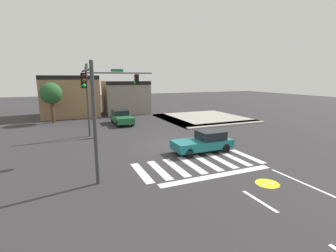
{
  "coord_description": "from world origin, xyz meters",
  "views": [
    {
      "loc": [
        -7.32,
        -16.74,
        5.12
      ],
      "look_at": [
        -0.12,
        0.02,
        1.52
      ],
      "focal_mm": 26.18,
      "sensor_mm": 36.0,
      "label": 1
    }
  ],
  "objects_px": {
    "traffic_signal_northwest": "(111,88)",
    "roadside_tree": "(51,94)",
    "traffic_signal_southwest": "(89,97)",
    "car_teal": "(204,142)",
    "car_green": "(121,117)"
  },
  "relations": [
    {
      "from": "roadside_tree",
      "to": "car_green",
      "type": "bearing_deg",
      "value": -27.24
    },
    {
      "from": "roadside_tree",
      "to": "car_teal",
      "type": "bearing_deg",
      "value": -58.68
    },
    {
      "from": "car_teal",
      "to": "roadside_tree",
      "type": "relative_size",
      "value": 0.91
    },
    {
      "from": "traffic_signal_southwest",
      "to": "car_teal",
      "type": "height_order",
      "value": "traffic_signal_southwest"
    },
    {
      "from": "traffic_signal_northwest",
      "to": "roadside_tree",
      "type": "height_order",
      "value": "traffic_signal_northwest"
    },
    {
      "from": "car_teal",
      "to": "roadside_tree",
      "type": "distance_m",
      "value": 19.51
    },
    {
      "from": "traffic_signal_northwest",
      "to": "roadside_tree",
      "type": "distance_m",
      "value": 9.92
    },
    {
      "from": "traffic_signal_southwest",
      "to": "traffic_signal_northwest",
      "type": "relative_size",
      "value": 0.97
    },
    {
      "from": "traffic_signal_southwest",
      "to": "traffic_signal_northwest",
      "type": "bearing_deg",
      "value": -17.55
    },
    {
      "from": "roadside_tree",
      "to": "traffic_signal_southwest",
      "type": "bearing_deg",
      "value": -81.72
    },
    {
      "from": "traffic_signal_northwest",
      "to": "car_teal",
      "type": "xyz_separation_m",
      "value": [
        4.88,
        -8.09,
        -3.47
      ]
    },
    {
      "from": "car_green",
      "to": "traffic_signal_northwest",
      "type": "bearing_deg",
      "value": -21.91
    },
    {
      "from": "car_teal",
      "to": "car_green",
      "type": "bearing_deg",
      "value": -77.05
    },
    {
      "from": "car_green",
      "to": "roadside_tree",
      "type": "relative_size",
      "value": 0.96
    },
    {
      "from": "car_teal",
      "to": "roadside_tree",
      "type": "xyz_separation_m",
      "value": [
        -10.05,
        16.52,
        2.63
      ]
    }
  ]
}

